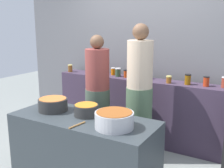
# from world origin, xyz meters

# --- Properties ---
(storefront_wall) EXTENTS (4.80, 0.12, 3.00)m
(storefront_wall) POSITION_xyz_m (0.00, 1.45, 1.50)
(storefront_wall) COLOR slate
(storefront_wall) RESTS_ON ground
(display_shelf) EXTENTS (2.70, 0.36, 0.99)m
(display_shelf) POSITION_xyz_m (0.00, 1.10, 0.50)
(display_shelf) COLOR #3D2F43
(display_shelf) RESTS_ON ground
(prep_table) EXTENTS (1.70, 0.70, 0.79)m
(prep_table) POSITION_xyz_m (0.00, -0.30, 0.39)
(prep_table) COLOR #31393D
(prep_table) RESTS_ON ground
(preserve_jar_0) EXTENTS (0.08, 0.08, 0.13)m
(preserve_jar_0) POSITION_xyz_m (-1.25, 1.03, 1.06)
(preserve_jar_0) COLOR brown
(preserve_jar_0) RESTS_ON display_shelf
(preserve_jar_1) EXTENTS (0.08, 0.08, 0.14)m
(preserve_jar_1) POSITION_xyz_m (-0.78, 1.09, 1.06)
(preserve_jar_1) COLOR red
(preserve_jar_1) RESTS_ON display_shelf
(preserve_jar_2) EXTENTS (0.07, 0.07, 0.12)m
(preserve_jar_2) POSITION_xyz_m (-0.46, 1.16, 1.05)
(preserve_jar_2) COLOR #CB5E07
(preserve_jar_2) RESTS_ON display_shelf
(preserve_jar_3) EXTENTS (0.09, 0.09, 0.14)m
(preserve_jar_3) POSITION_xyz_m (-0.32, 1.09, 1.06)
(preserve_jar_3) COLOR #314A32
(preserve_jar_3) RESTS_ON display_shelf
(preserve_jar_4) EXTENTS (0.07, 0.07, 0.12)m
(preserve_jar_4) POSITION_xyz_m (-0.18, 1.09, 1.05)
(preserve_jar_4) COLOR #B43910
(preserve_jar_4) RESTS_ON display_shelf
(preserve_jar_5) EXTENTS (0.08, 0.08, 0.11)m
(preserve_jar_5) POSITION_xyz_m (0.16, 1.16, 1.05)
(preserve_jar_5) COLOR #3F2553
(preserve_jar_5) RESTS_ON display_shelf
(preserve_jar_6) EXTENTS (0.08, 0.08, 0.10)m
(preserve_jar_6) POSITION_xyz_m (0.54, 1.03, 1.04)
(preserve_jar_6) COLOR brown
(preserve_jar_6) RESTS_ON display_shelf
(preserve_jar_7) EXTENTS (0.09, 0.09, 0.15)m
(preserve_jar_7) POSITION_xyz_m (0.80, 1.07, 1.07)
(preserve_jar_7) COLOR #804F0B
(preserve_jar_7) RESTS_ON display_shelf
(preserve_jar_8) EXTENTS (0.08, 0.08, 0.14)m
(preserve_jar_8) POSITION_xyz_m (1.04, 1.09, 1.06)
(preserve_jar_8) COLOR #B83315
(preserve_jar_8) RESTS_ON display_shelf
(cooking_pot_left) EXTENTS (0.35, 0.35, 0.15)m
(cooking_pot_left) POSITION_xyz_m (-0.46, -0.28, 0.86)
(cooking_pot_left) COLOR #2D2D2D
(cooking_pot_left) RESTS_ON prep_table
(cooking_pot_center) EXTENTS (0.28, 0.28, 0.13)m
(cooking_pot_center) POSITION_xyz_m (-0.01, -0.22, 0.85)
(cooking_pot_center) COLOR #2D2D2D
(cooking_pot_center) RESTS_ON prep_table
(cooking_pot_right) EXTENTS (0.40, 0.40, 0.17)m
(cooking_pot_right) POSITION_xyz_m (0.45, -0.38, 0.87)
(cooking_pot_right) COLOR #B7B7BC
(cooking_pot_right) RESTS_ON prep_table
(wooden_spoon) EXTENTS (0.05, 0.23, 0.02)m
(wooden_spoon) POSITION_xyz_m (0.10, -0.53, 0.80)
(wooden_spoon) COLOR #9E703D
(wooden_spoon) RESTS_ON prep_table
(cook_with_tongs) EXTENTS (0.35, 0.35, 1.68)m
(cook_with_tongs) POSITION_xyz_m (-0.31, 0.47, 0.76)
(cook_with_tongs) COLOR #465648
(cook_with_tongs) RESTS_ON ground
(cook_in_cap) EXTENTS (0.35, 0.35, 1.83)m
(cook_in_cap) POSITION_xyz_m (0.31, 0.54, 0.84)
(cook_in_cap) COLOR #4C654A
(cook_in_cap) RESTS_ON ground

